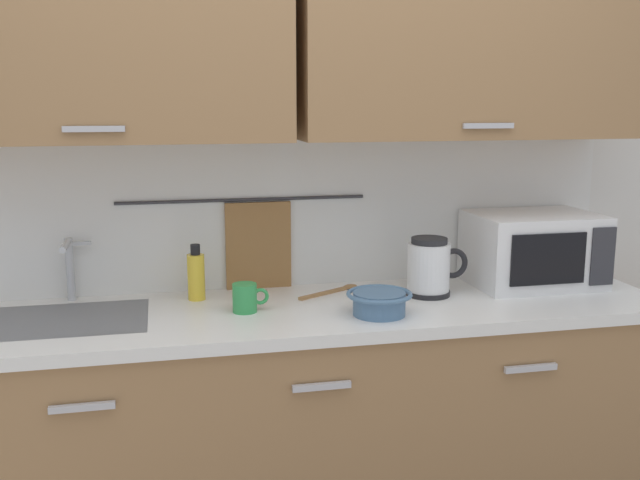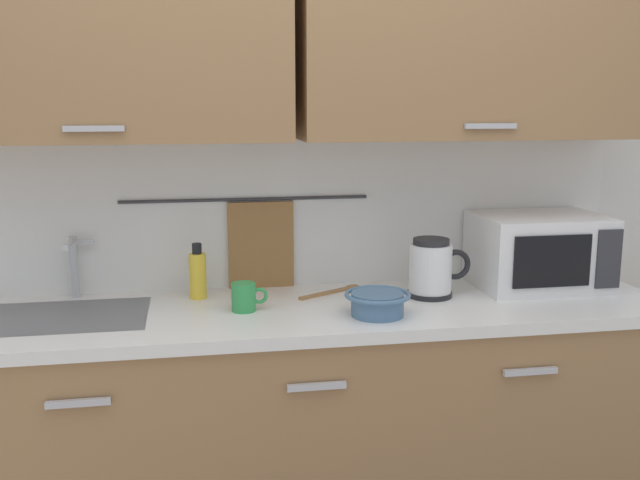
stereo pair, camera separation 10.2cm
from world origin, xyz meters
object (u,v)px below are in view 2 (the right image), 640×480
Objects in this scene: electric_kettle at (432,268)px; wooden_spoon at (337,290)px; dish_soap_bottle at (198,274)px; mixing_bowl at (377,302)px; mug_near_sink at (245,297)px; microwave at (539,251)px.

wooden_spoon is (-0.32, 0.11, -0.10)m from electric_kettle.
dish_soap_bottle reaches higher than wooden_spoon.
dish_soap_bottle is 0.65m from mixing_bowl.
mug_near_sink is 0.39m from wooden_spoon.
mixing_bowl is at bearing -159.43° from microwave.
electric_kettle is 0.32m from mixing_bowl.
microwave is 2.15× the size of mixing_bowl.
microwave reaches higher than mug_near_sink.
microwave is 1.25m from dish_soap_bottle.
dish_soap_bottle is 0.77× the size of wooden_spoon.
dish_soap_bottle is 1.63× the size of mug_near_sink.
mug_near_sink reaches higher than mixing_bowl.
mug_near_sink is (0.15, -0.19, -0.04)m from dish_soap_bottle.
electric_kettle is (-0.43, -0.06, -0.03)m from microwave.
mug_near_sink is at bearing 163.06° from mixing_bowl.
electric_kettle is 0.35m from wooden_spoon.
mixing_bowl is at bearing -77.22° from wooden_spoon.
mug_near_sink is (-0.66, -0.07, -0.05)m from electric_kettle.
dish_soap_bottle reaches higher than mixing_bowl.
microwave is at bearing 20.57° from mixing_bowl.
microwave reaches higher than electric_kettle.
mixing_bowl is (-0.68, -0.26, -0.09)m from microwave.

